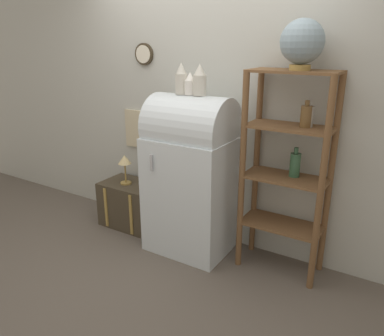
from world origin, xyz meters
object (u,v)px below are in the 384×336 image
Objects in this scene: refrigerator at (191,173)px; vase_right at (200,81)px; vase_left at (181,80)px; vase_center at (190,84)px; globe at (302,42)px; suitcase_trunk at (132,204)px; desk_lamp at (125,162)px.

vase_right is at bearing 1.07° from refrigerator.
vase_center is at bearing 2.58° from vase_left.
globe is 0.93m from vase_center.
suitcase_trunk is 3.30× the size of vase_center.
suitcase_trunk is 0.46m from desk_lamp.
vase_center is (0.75, -0.05, 1.27)m from suitcase_trunk.
vase_left is at bearing -2.36° from desk_lamp.
globe is 1.00m from vase_left.
desk_lamp is at bearing 178.15° from vase_center.
vase_right is at bearing -1.36° from desk_lamp.
refrigerator is 4.08× the size of globe.
suitcase_trunk is at bearing -179.11° from globe.
globe is at bearing 1.89° from desk_lamp.
desk_lamp is at bearing 178.40° from refrigerator.
vase_left is 0.09m from vase_center.
vase_right reaches higher than suitcase_trunk.
vase_center is at bearing -1.85° from desk_lamp.
vase_center is 1.13m from desk_lamp.
vase_right is (-0.78, -0.08, -0.30)m from globe.
suitcase_trunk is at bearing 176.13° from refrigerator.
vase_left reaches higher than vase_center.
desk_lamp is at bearing -178.11° from globe.
vase_center is (0.08, 0.00, -0.04)m from vase_left.
vase_left is at bearing -175.77° from refrigerator.
vase_right is 0.83× the size of desk_lamp.
refrigerator is 1.40m from globe.
desk_lamp is (-0.03, -0.03, 0.46)m from suitcase_trunk.
vase_right is at bearing -174.47° from globe.
globe is at bearing 5.03° from vase_left.
vase_right is at bearing 2.91° from vase_center.
refrigerator is at bearing -178.93° from vase_right.
globe is 1.14× the size of desk_lamp.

